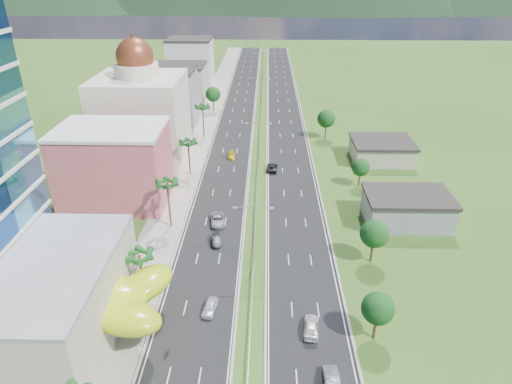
{
  "coord_description": "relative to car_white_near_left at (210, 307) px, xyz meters",
  "views": [
    {
      "loc": [
        1.85,
        -49.6,
        43.37
      ],
      "look_at": [
        0.09,
        22.59,
        7.0
      ],
      "focal_mm": 32.0,
      "sensor_mm": 36.0,
      "label": 1
    }
  ],
  "objects": [
    {
      "name": "median_guardrail",
      "position": [
        5.75,
        72.62,
        -0.1
      ],
      "size": [
        0.1,
        216.06,
        0.76
      ],
      "color": "gray",
      "rests_on": "ground"
    },
    {
      "name": "car_silver_right",
      "position": [
        15.33,
        -12.11,
        0.1
      ],
      "size": [
        1.66,
        4.75,
        1.56
      ],
      "primitive_type": "imported",
      "rotation": [
        0.0,
        0.0,
        3.14
      ],
      "color": "#97999E",
      "rests_on": "road_right"
    },
    {
      "name": "road_left",
      "position": [
        -1.75,
        90.63,
        -0.7
      ],
      "size": [
        11.0,
        260.0,
        0.04
      ],
      "primitive_type": "cube",
      "color": "black",
      "rests_on": "ground"
    },
    {
      "name": "car_white_near_right",
      "position": [
        13.73,
        -3.54,
        0.15
      ],
      "size": [
        2.44,
        5.02,
        1.65
      ],
      "primitive_type": "imported",
      "rotation": [
        0.0,
        0.0,
        3.04
      ],
      "color": "silver",
      "rests_on": "road_right"
    },
    {
      "name": "shed_near",
      "position": [
        33.75,
        25.63,
        1.78
      ],
      "size": [
        15.0,
        10.0,
        5.0
      ],
      "primitive_type": "cube",
      "color": "slate",
      "rests_on": "ground"
    },
    {
      "name": "leafy_tree_rd",
      "position": [
        23.75,
        70.63,
        4.86
      ],
      "size": [
        4.9,
        4.9,
        8.05
      ],
      "color": "#47301C",
      "rests_on": "ground"
    },
    {
      "name": "road_right",
      "position": [
        13.25,
        90.63,
        -0.7
      ],
      "size": [
        11.0,
        260.0,
        0.04
      ],
      "primitive_type": "cube",
      "color": "black",
      "rests_on": "ground"
    },
    {
      "name": "car_dark_left",
      "position": [
        -0.93,
        17.26,
        -0.02
      ],
      "size": [
        1.96,
        4.18,
        1.33
      ],
      "primitive_type": "imported",
      "rotation": [
        0.0,
        0.0,
        0.14
      ],
      "color": "black",
      "rests_on": "road_left"
    },
    {
      "name": "ground",
      "position": [
        5.75,
        0.63,
        -0.72
      ],
      "size": [
        500.0,
        500.0,
        0.0
      ],
      "primitive_type": "plane",
      "color": "#2D5119",
      "rests_on": "ground"
    },
    {
      "name": "palm_tree_e",
      "position": [
        -9.75,
        70.63,
        7.59
      ],
      "size": [
        3.6,
        3.6,
        9.4
      ],
      "color": "#47301C",
      "rests_on": "ground"
    },
    {
      "name": "pink_shophouse",
      "position": [
        -22.25,
        32.63,
        6.78
      ],
      "size": [
        20.0,
        15.0,
        15.0
      ],
      "primitive_type": "cube",
      "color": "#BE4E60",
      "rests_on": "ground"
    },
    {
      "name": "sidewalk_left",
      "position": [
        -11.25,
        90.63,
        -0.66
      ],
      "size": [
        7.0,
        260.0,
        0.12
      ],
      "primitive_type": "cube",
      "color": "gray",
      "rests_on": "ground"
    },
    {
      "name": "leafy_tree_rb",
      "position": [
        24.75,
        12.63,
        4.46
      ],
      "size": [
        4.55,
        4.55,
        7.47
      ],
      "color": "#47301C",
      "rests_on": "ground"
    },
    {
      "name": "streetlight_median_b",
      "position": [
        5.75,
        10.63,
        6.03
      ],
      "size": [
        6.04,
        0.25,
        11.0
      ],
      "color": "gray",
      "rests_on": "ground"
    },
    {
      "name": "lime_canopy",
      "position": [
        -14.25,
        -3.38,
        4.27
      ],
      "size": [
        18.0,
        15.0,
        7.4
      ],
      "color": "#A7BF12",
      "rests_on": "ground"
    },
    {
      "name": "car_dark_far_right",
      "position": [
        8.95,
        48.5,
        0.05
      ],
      "size": [
        2.79,
        5.4,
        1.46
      ],
      "primitive_type": "imported",
      "rotation": [
        0.0,
        0.0,
        3.07
      ],
      "color": "black",
      "rests_on": "road_right"
    },
    {
      "name": "streetlight_median_d",
      "position": [
        5.75,
        95.63,
        6.03
      ],
      "size": [
        6.04,
        0.25,
        11.0
      ],
      "color": "gray",
      "rests_on": "ground"
    },
    {
      "name": "motorcycle",
      "position": [
        -4.28,
        -8.13,
        -0.13
      ],
      "size": [
        0.79,
        1.77,
        1.09
      ],
      "primitive_type": "imported",
      "rotation": [
        0.0,
        0.0,
        -0.17
      ],
      "color": "black",
      "rests_on": "road_left"
    },
    {
      "name": "midrise_beige",
      "position": [
        -21.25,
        102.63,
        5.78
      ],
      "size": [
        16.0,
        15.0,
        13.0
      ],
      "primitive_type": "cube",
      "color": "#BDB09B",
      "rests_on": "ground"
    },
    {
      "name": "leafy_tree_lfar",
      "position": [
        -9.75,
        95.63,
        4.86
      ],
      "size": [
        4.9,
        4.9,
        8.05
      ],
      "color": "#47301C",
      "rests_on": "ground"
    },
    {
      "name": "streetlight_median_c",
      "position": [
        5.75,
        50.63,
        6.03
      ],
      "size": [
        6.04,
        0.25,
        11.0
      ],
      "color": "gray",
      "rests_on": "ground"
    },
    {
      "name": "midrise_white",
      "position": [
        -21.25,
        125.63,
        8.28
      ],
      "size": [
        16.0,
        15.0,
        18.0
      ],
      "primitive_type": "cube",
      "color": "silver",
      "rests_on": "ground"
    },
    {
      "name": "shed_far",
      "position": [
        35.75,
        55.63,
        1.48
      ],
      "size": [
        14.0,
        12.0,
        4.4
      ],
      "primitive_type": "cube",
      "color": "#BDB09B",
      "rests_on": "ground"
    },
    {
      "name": "car_silver_mid_left",
      "position": [
        -1.31,
        23.89,
        0.08
      ],
      "size": [
        3.27,
        5.75,
        1.51
      ],
      "primitive_type": "imported",
      "rotation": [
        0.0,
        0.0,
        0.15
      ],
      "color": "#919498",
      "rests_on": "road_left"
    },
    {
      "name": "mountain_ridge",
      "position": [
        65.75,
        450.63,
        -0.72
      ],
      "size": [
        860.0,
        140.0,
        90.0
      ],
      "primitive_type": null,
      "color": "black",
      "rests_on": "ground"
    },
    {
      "name": "domed_building",
      "position": [
        -22.25,
        55.63,
        10.64
      ],
      "size": [
        20.0,
        20.0,
        28.7
      ],
      "color": "beige",
      "rests_on": "ground"
    },
    {
      "name": "car_yellow_far_left",
      "position": [
        -1.06,
        55.89,
        -0.05
      ],
      "size": [
        2.01,
        4.42,
        1.26
      ],
      "primitive_type": "imported",
      "rotation": [
        0.0,
        0.0,
        0.06
      ],
      "color": "gold",
      "rests_on": "road_left"
    },
    {
      "name": "palm_tree_c",
      "position": [
        -9.75,
        22.63,
        7.78
      ],
      "size": [
        3.6,
        3.6,
        9.6
      ],
      "color": "#47301C",
      "rests_on": "ground"
    },
    {
      "name": "streetlight_median_e",
      "position": [
        5.75,
        140.63,
        6.03
      ],
      "size": [
        6.04,
        0.25,
        11.0
      ],
      "color": "gray",
      "rests_on": "ground"
    },
    {
      "name": "palm_tree_d",
      "position": [
        -9.75,
        45.63,
        6.82
      ],
      "size": [
        3.6,
        3.6,
        8.6
      ],
      "color": "#47301C",
      "rests_on": "ground"
    },
    {
      "name": "midrise_grey",
      "position": [
        -21.25,
        80.63,
        7.28
      ],
      "size": [
        16.0,
        15.0,
        16.0
      ],
      "primitive_type": "cube",
      "color": "slate",
      "rests_on": "ground"
    },
    {
      "name": "leafy_tree_rc",
      "position": [
        27.75,
        40.63,
        3.65
      ],
      "size": [
        3.85,
        3.85,
        6.33
      ],
      "color": "#47301C",
      "rests_on": "ground"
    },
    {
      "name": "leafy_tree_ra",
      "position": [
        21.75,
        -4.37,
        4.06
      ],
      "size": [
        4.2,
        4.2,
        6.9
      ],
      "color": "#47301C",
      "rests_on": "ground"
    },
    {
      "name": "palm_tree_b",
      "position": [
        -9.75,
        2.63,
        6.34
      ],
      "size": [
        3.6,
        3.6,
        8.1
      ],
      "color": "#47301C",
      "rests_on": "ground"
    },
    {
      "name": "car_white_near_left",
      "position": [
        0.0,
        0.0,
        0.0
      ],
      "size": [
        2.18,
        4.18,
        1.36
      ],
      "primitive_type": "imported",
      "rotation": [
        0.0,
        0.0,
        -0.15
      ],
      "color": "silver",
      "rests_on": "road_left"
    }
  ]
}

